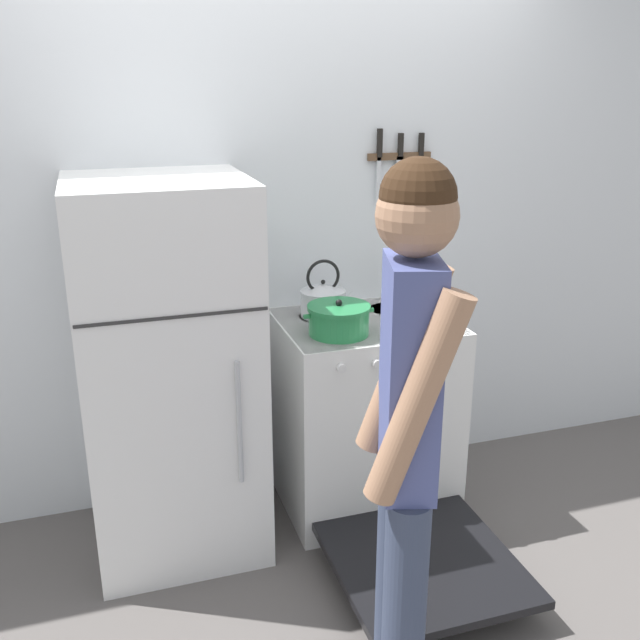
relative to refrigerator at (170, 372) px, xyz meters
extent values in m
plane|color=#5B5654|center=(0.57, 0.34, -0.79)|extent=(14.00, 14.00, 0.00)
cube|color=silver|center=(0.57, 0.37, 0.49)|extent=(10.00, 0.06, 2.55)
cube|color=white|center=(0.00, 0.00, 0.00)|extent=(0.69, 0.67, 1.57)
cube|color=#2D2D2D|center=(0.00, -0.34, 0.35)|extent=(0.67, 0.01, 0.01)
cylinder|color=#B2B5BA|center=(0.21, -0.35, -0.09)|extent=(0.02, 0.02, 0.50)
cube|color=white|center=(0.87, 0.03, -0.33)|extent=(0.76, 0.62, 0.91)
cube|color=black|center=(0.87, 0.03, 0.11)|extent=(0.74, 0.60, 0.02)
cube|color=black|center=(0.87, -0.25, -0.34)|extent=(0.66, 0.05, 0.69)
cylinder|color=black|center=(0.70, -0.09, 0.12)|extent=(0.20, 0.20, 0.01)
cylinder|color=black|center=(1.04, -0.09, 0.12)|extent=(0.20, 0.20, 0.01)
cylinder|color=black|center=(0.70, 0.15, 0.12)|extent=(0.20, 0.20, 0.01)
cylinder|color=black|center=(1.04, 0.15, 0.12)|extent=(0.20, 0.20, 0.01)
cylinder|color=silver|center=(0.64, -0.29, 0.05)|extent=(0.04, 0.02, 0.04)
cylinder|color=silver|center=(0.79, -0.29, 0.05)|extent=(0.04, 0.02, 0.04)
cylinder|color=silver|center=(0.95, -0.29, 0.05)|extent=(0.04, 0.02, 0.04)
cylinder|color=silver|center=(1.10, -0.29, 0.05)|extent=(0.04, 0.02, 0.04)
cube|color=black|center=(0.87, -0.64, -0.67)|extent=(0.70, 0.73, 0.04)
cube|color=#99999E|center=(0.87, -0.05, -0.38)|extent=(0.62, 0.34, 0.01)
cylinder|color=#237A42|center=(0.70, -0.09, 0.17)|extent=(0.25, 0.25, 0.11)
cylinder|color=#237A42|center=(0.70, -0.09, 0.24)|extent=(0.26, 0.26, 0.02)
sphere|color=black|center=(0.70, -0.09, 0.26)|extent=(0.03, 0.03, 0.03)
cylinder|color=#237A42|center=(0.56, -0.09, 0.21)|extent=(0.03, 0.02, 0.02)
cylinder|color=#237A42|center=(0.84, -0.09, 0.21)|extent=(0.03, 0.02, 0.02)
cylinder|color=silver|center=(0.71, 0.15, 0.18)|extent=(0.20, 0.20, 0.12)
cone|color=silver|center=(0.71, 0.15, 0.25)|extent=(0.19, 0.19, 0.03)
sphere|color=black|center=(0.71, 0.15, 0.28)|extent=(0.02, 0.02, 0.02)
cone|color=silver|center=(0.81, 0.15, 0.19)|extent=(0.11, 0.03, 0.09)
torus|color=black|center=(0.71, 0.15, 0.30)|extent=(0.16, 0.01, 0.16)
cylinder|color=#B7BABF|center=(1.06, 0.16, 0.19)|extent=(0.07, 0.07, 0.15)
cylinder|color=#9E7547|center=(1.06, 0.17, 0.28)|extent=(0.04, 0.01, 0.26)
cylinder|color=#232326|center=(1.06, 0.17, 0.26)|extent=(0.02, 0.05, 0.22)
cylinder|color=#B2B5BA|center=(1.06, 0.16, 0.25)|extent=(0.04, 0.02, 0.20)
cylinder|color=#4C4C51|center=(1.06, 0.15, 0.24)|extent=(0.02, 0.02, 0.19)
cylinder|color=#38425B|center=(0.49, -1.26, -0.36)|extent=(0.13, 0.13, 0.86)
cylinder|color=#38425B|center=(0.54, -1.09, -0.36)|extent=(0.13, 0.13, 0.86)
cube|color=#4C5693|center=(0.52, -1.18, 0.40)|extent=(0.20, 0.27, 0.64)
cylinder|color=#A87A5B|center=(0.48, -1.30, 0.40)|extent=(0.27, 0.16, 0.57)
cylinder|color=#A87A5B|center=(0.55, -1.05, 0.40)|extent=(0.27, 0.16, 0.57)
sphere|color=#A87A5B|center=(0.52, -1.18, 0.83)|extent=(0.21, 0.21, 0.21)
sphere|color=#382314|center=(0.52, -1.18, 0.87)|extent=(0.19, 0.19, 0.19)
cube|color=brown|center=(1.13, 0.32, 0.79)|extent=(0.31, 0.02, 0.03)
cube|color=silver|center=(1.03, 0.32, 0.69)|extent=(0.02, 0.00, 0.20)
cube|color=black|center=(1.03, 0.31, 0.86)|extent=(0.02, 0.02, 0.13)
cube|color=silver|center=(1.13, 0.32, 0.72)|extent=(0.03, 0.00, 0.15)
cube|color=black|center=(1.13, 0.31, 0.85)|extent=(0.02, 0.02, 0.10)
cube|color=silver|center=(1.24, 0.32, 0.71)|extent=(0.03, 0.00, 0.17)
cube|color=black|center=(1.24, 0.31, 0.85)|extent=(0.02, 0.02, 0.10)
camera|label=1|loc=(-0.24, -2.74, 1.15)|focal=40.00mm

